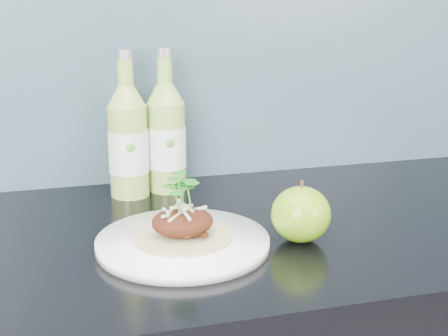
{
  "coord_description": "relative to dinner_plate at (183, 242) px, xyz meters",
  "views": [
    {
      "loc": [
        -0.2,
        0.79,
        1.27
      ],
      "look_at": [
        0.05,
        1.69,
        1.0
      ],
      "focal_mm": 50.0,
      "sensor_mm": 36.0,
      "label": 1
    }
  ],
  "objects": [
    {
      "name": "cider_bottle_left",
      "position": [
        -0.04,
        0.27,
        0.09
      ],
      "size": [
        0.09,
        0.09,
        0.27
      ],
      "rotation": [
        0.0,
        0.0,
        0.38
      ],
      "color": "#A0B94D",
      "rests_on": "kitchen_counter"
    },
    {
      "name": "cider_bottle_right",
      "position": [
        0.03,
        0.28,
        0.09
      ],
      "size": [
        0.09,
        0.09,
        0.27
      ],
      "rotation": [
        0.0,
        0.0,
        0.22
      ],
      "color": "#92BD4E",
      "rests_on": "kitchen_counter"
    },
    {
      "name": "subway_backsplash",
      "position": [
        0.03,
        0.36,
        0.34
      ],
      "size": [
        4.0,
        0.02,
        0.7
      ],
      "primitive_type": "cube",
      "color": "#719BB3",
      "rests_on": "kitchen_counter"
    },
    {
      "name": "pork_taco",
      "position": [
        -0.0,
        0.0,
        0.04
      ],
      "size": [
        0.15,
        0.15,
        0.1
      ],
      "color": "tan",
      "rests_on": "dinner_plate"
    },
    {
      "name": "dinner_plate",
      "position": [
        0.0,
        0.0,
        0.0
      ],
      "size": [
        0.32,
        0.32,
        0.02
      ],
      "color": "white",
      "rests_on": "kitchen_counter"
    },
    {
      "name": "green_apple",
      "position": [
        0.18,
        -0.02,
        0.03
      ],
      "size": [
        0.09,
        0.09,
        0.1
      ],
      "rotation": [
        0.0,
        0.0,
        0.04
      ],
      "color": "#55890F",
      "rests_on": "kitchen_counter"
    }
  ]
}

